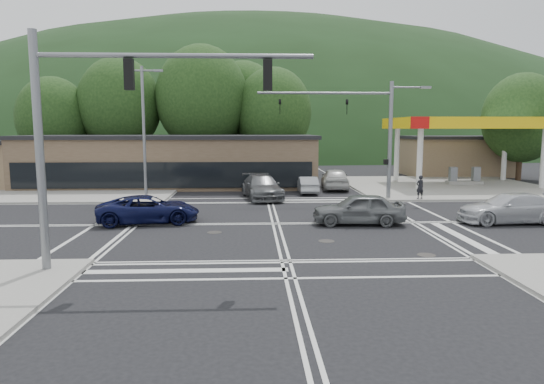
{
  "coord_description": "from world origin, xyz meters",
  "views": [
    {
      "loc": [
        -1.28,
        -24.45,
        4.86
      ],
      "look_at": [
        -0.11,
        1.87,
        1.4
      ],
      "focal_mm": 32.0,
      "sensor_mm": 36.0,
      "label": 1
    }
  ],
  "objects_px": {
    "car_grey_center": "(359,209)",
    "car_northbound": "(262,187)",
    "car_silver_east": "(510,208)",
    "car_queue_a": "(307,185)",
    "pedestrian": "(420,187)",
    "car_blue_west": "(148,209)",
    "car_queue_b": "(335,179)"
  },
  "relations": [
    {
      "from": "car_grey_center",
      "to": "car_northbound",
      "type": "height_order",
      "value": "car_northbound"
    },
    {
      "from": "car_queue_a",
      "to": "pedestrian",
      "type": "height_order",
      "value": "pedestrian"
    },
    {
      "from": "car_blue_west",
      "to": "pedestrian",
      "type": "height_order",
      "value": "pedestrian"
    },
    {
      "from": "car_blue_west",
      "to": "car_northbound",
      "type": "xyz_separation_m",
      "value": [
        6.07,
        8.5,
        0.1
      ]
    },
    {
      "from": "car_grey_center",
      "to": "car_silver_east",
      "type": "bearing_deg",
      "value": 93.64
    },
    {
      "from": "car_northbound",
      "to": "pedestrian",
      "type": "height_order",
      "value": "pedestrian"
    },
    {
      "from": "car_silver_east",
      "to": "car_queue_a",
      "type": "xyz_separation_m",
      "value": [
        -9.09,
        12.12,
        -0.13
      ]
    },
    {
      "from": "car_grey_center",
      "to": "pedestrian",
      "type": "distance_m",
      "value": 9.8
    },
    {
      "from": "car_blue_west",
      "to": "car_grey_center",
      "type": "relative_size",
      "value": 1.11
    },
    {
      "from": "car_blue_west",
      "to": "car_northbound",
      "type": "height_order",
      "value": "car_northbound"
    },
    {
      "from": "pedestrian",
      "to": "car_blue_west",
      "type": "bearing_deg",
      "value": 5.47
    },
    {
      "from": "car_queue_a",
      "to": "car_blue_west",
      "type": "bearing_deg",
      "value": 49.92
    },
    {
      "from": "car_blue_west",
      "to": "car_northbound",
      "type": "bearing_deg",
      "value": -45.16
    },
    {
      "from": "car_northbound",
      "to": "car_grey_center",
      "type": "bearing_deg",
      "value": -72.53
    },
    {
      "from": "car_northbound",
      "to": "car_queue_a",
      "type": "bearing_deg",
      "value": 29.29
    },
    {
      "from": "car_queue_b",
      "to": "pedestrian",
      "type": "height_order",
      "value": "pedestrian"
    },
    {
      "from": "car_grey_center",
      "to": "pedestrian",
      "type": "bearing_deg",
      "value": 146.41
    },
    {
      "from": "car_silver_east",
      "to": "car_queue_a",
      "type": "bearing_deg",
      "value": -143.91
    },
    {
      "from": "car_queue_a",
      "to": "car_grey_center",
      "type": "bearing_deg",
      "value": 95.83
    },
    {
      "from": "car_queue_a",
      "to": "car_queue_b",
      "type": "xyz_separation_m",
      "value": [
        2.48,
        2.18,
        0.22
      ]
    },
    {
      "from": "car_queue_b",
      "to": "car_silver_east",
      "type": "bearing_deg",
      "value": 120.41
    },
    {
      "from": "car_grey_center",
      "to": "car_queue_a",
      "type": "distance_m",
      "value": 12.18
    },
    {
      "from": "car_silver_east",
      "to": "car_queue_b",
      "type": "distance_m",
      "value": 15.75
    },
    {
      "from": "car_queue_b",
      "to": "pedestrian",
      "type": "xyz_separation_m",
      "value": [
        4.64,
        -6.5,
        0.08
      ]
    },
    {
      "from": "car_queue_b",
      "to": "car_grey_center",
      "type": "bearing_deg",
      "value": 90.47
    },
    {
      "from": "car_grey_center",
      "to": "pedestrian",
      "type": "height_order",
      "value": "pedestrian"
    },
    {
      "from": "car_queue_b",
      "to": "car_northbound",
      "type": "bearing_deg",
      "value": 45.41
    },
    {
      "from": "car_queue_b",
      "to": "car_northbound",
      "type": "xyz_separation_m",
      "value": [
        -6.0,
        -5.0,
        -0.04
      ]
    },
    {
      "from": "car_blue_west",
      "to": "car_northbound",
      "type": "relative_size",
      "value": 0.92
    },
    {
      "from": "car_queue_a",
      "to": "pedestrian",
      "type": "xyz_separation_m",
      "value": [
        7.13,
        -4.32,
        0.3
      ]
    },
    {
      "from": "car_silver_east",
      "to": "pedestrian",
      "type": "bearing_deg",
      "value": -166.65
    },
    {
      "from": "car_northbound",
      "to": "pedestrian",
      "type": "relative_size",
      "value": 3.56
    }
  ]
}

